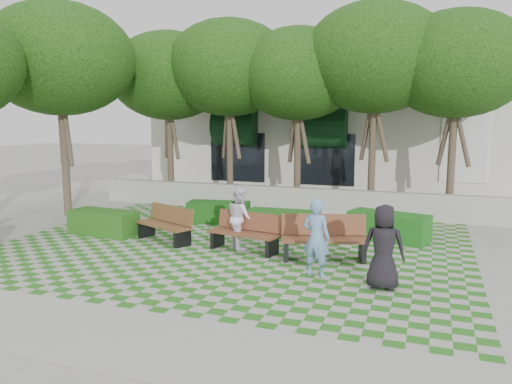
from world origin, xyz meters
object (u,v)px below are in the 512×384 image
at_px(hedge_midleft, 219,212).
at_px(person_white, 240,217).
at_px(bench_mid, 245,233).
at_px(person_dark, 384,247).
at_px(bench_west, 166,225).
at_px(hedge_east, 388,226).
at_px(hedge_west, 104,223).
at_px(bench_east, 324,238).
at_px(hedge_midright, 283,223).
at_px(person_blue, 316,238).

bearing_deg(hedge_midleft, person_white, -56.09).
distance_m(bench_mid, person_dark, 4.01).
xyz_separation_m(bench_west, hedge_east, (5.73, 2.23, -0.09)).
xyz_separation_m(bench_west, hedge_west, (-2.12, 0.10, -0.11)).
distance_m(bench_east, hedge_east, 2.83).
bearing_deg(hedge_midright, person_blue, -62.98).
bearing_deg(bench_mid, person_white, 148.04).
bearing_deg(hedge_midright, bench_east, -51.98).
xyz_separation_m(hedge_midright, person_white, (-0.64, -1.76, 0.45)).
xyz_separation_m(bench_west, person_dark, (5.98, -1.95, 0.38)).
xyz_separation_m(hedge_midright, hedge_west, (-4.94, -1.69, -0.00)).
distance_m(hedge_west, person_white, 4.32).
relative_size(person_blue, person_dark, 0.99).
bearing_deg(hedge_midleft, hedge_midright, -21.19).
relative_size(bench_east, person_blue, 1.27).
distance_m(bench_east, person_blue, 1.38).
distance_m(hedge_east, hedge_west, 8.13).
relative_size(hedge_east, hedge_west, 1.07).
bearing_deg(person_dark, hedge_east, -88.91).
height_order(bench_mid, person_blue, person_blue).
distance_m(bench_mid, person_white, 0.46).
bearing_deg(person_dark, bench_west, -20.48).
bearing_deg(hedge_east, bench_west, -158.76).
height_order(hedge_east, person_white, person_white).
distance_m(person_blue, person_dark, 1.45).
xyz_separation_m(bench_mid, bench_west, (-2.40, 0.18, -0.00)).
relative_size(hedge_midleft, person_white, 1.21).
distance_m(bench_east, person_white, 2.31).
bearing_deg(bench_east, person_white, 155.13).
relative_size(bench_west, hedge_midright, 0.94).
xyz_separation_m(bench_east, bench_west, (-4.45, 0.30, -0.05)).
bearing_deg(hedge_midright, bench_west, -147.55).
distance_m(bench_east, bench_west, 4.46).
relative_size(bench_mid, hedge_east, 0.90).
bearing_deg(person_blue, bench_west, -7.67).
height_order(bench_west, hedge_east, bench_west).
distance_m(bench_mid, hedge_midleft, 3.58).
bearing_deg(person_blue, person_dark, 179.34).
bearing_deg(bench_west, hedge_east, 45.31).
xyz_separation_m(bench_east, person_white, (-2.27, 0.33, 0.29)).
xyz_separation_m(hedge_east, person_dark, (0.25, -4.18, 0.47)).
distance_m(hedge_midright, hedge_west, 5.22).
bearing_deg(person_blue, person_white, -22.86).
relative_size(bench_east, bench_mid, 1.10).
distance_m(hedge_east, hedge_midleft, 5.40).
bearing_deg(hedge_midright, hedge_east, 8.49).
xyz_separation_m(bench_east, hedge_east, (1.28, 2.52, -0.14)).
bearing_deg(hedge_east, person_dark, -86.51).
height_order(hedge_east, person_dark, person_dark).
height_order(bench_mid, hedge_midright, bench_mid).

